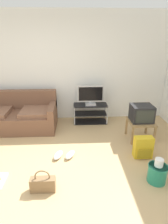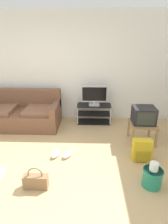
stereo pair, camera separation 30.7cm
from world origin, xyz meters
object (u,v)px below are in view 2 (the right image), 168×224
(couch, at_px, (22,113))
(handbag, at_px, (36,181))
(crt_tv, at_px, (144,115))
(side_table, at_px, (143,126))
(backpack, at_px, (142,150))
(cleaning_bucket, at_px, (152,176))
(flat_tv, at_px, (94,96))
(tv_stand, at_px, (94,114))
(sneakers_pair, at_px, (62,154))

(couch, height_order, handbag, couch)
(crt_tv, bearing_deg, side_table, -90.00)
(backpack, distance_m, cleaning_bucket, 0.65)
(flat_tv, relative_size, backpack, 1.61)
(couch, relative_size, crt_tv, 4.21)
(couch, xyz_separation_m, tv_stand, (1.79, 0.23, -0.07))
(handbag, bearing_deg, tv_stand, 69.62)
(tv_stand, height_order, cleaning_bucket, tv_stand)
(handbag, distance_m, sneakers_pair, 0.85)
(flat_tv, relative_size, side_table, 1.25)
(tv_stand, xyz_separation_m, cleaning_bucket, (0.83, -2.26, -0.07))
(couch, relative_size, backpack, 4.59)
(backpack, bearing_deg, side_table, 74.96)
(side_table, distance_m, backpack, 0.70)
(tv_stand, xyz_separation_m, backpack, (0.83, -1.61, -0.04))
(tv_stand, xyz_separation_m, side_table, (1.00, -0.95, 0.12))
(cleaning_bucket, relative_size, sneakers_pair, 0.90)
(backpack, bearing_deg, couch, 150.78)
(backpack, relative_size, handbag, 1.13)
(tv_stand, xyz_separation_m, crt_tv, (1.00, -0.93, 0.36))
(crt_tv, bearing_deg, tv_stand, 136.90)
(side_table, bearing_deg, backpack, -103.60)
(side_table, relative_size, cleaning_bucket, 1.29)
(sneakers_pair, bearing_deg, crt_tv, 21.12)
(flat_tv, xyz_separation_m, cleaning_bucket, (0.83, -2.24, -0.56))
(couch, distance_m, backpack, 2.97)
(tv_stand, xyz_separation_m, handbag, (-0.88, -2.36, -0.12))
(tv_stand, height_order, side_table, tv_stand)
(couch, xyz_separation_m, cleaning_bucket, (2.62, -2.03, -0.14))
(side_table, distance_m, sneakers_pair, 1.75)
(backpack, height_order, sneakers_pair, backpack)
(handbag, bearing_deg, flat_tv, 69.44)
(couch, bearing_deg, side_table, -14.43)
(cleaning_bucket, bearing_deg, tv_stand, 110.17)
(sneakers_pair, bearing_deg, handbag, -108.14)
(flat_tv, distance_m, sneakers_pair, 1.78)
(tv_stand, distance_m, crt_tv, 1.41)
(couch, relative_size, cleaning_bucket, 4.59)
(flat_tv, height_order, sneakers_pair, flat_tv)
(crt_tv, height_order, backpack, crt_tv)
(handbag, relative_size, cleaning_bucket, 0.88)
(tv_stand, distance_m, cleaning_bucket, 2.41)
(couch, relative_size, flat_tv, 2.85)
(couch, height_order, backpack, couch)
(couch, xyz_separation_m, flat_tv, (1.79, 0.21, 0.41))
(handbag, bearing_deg, crt_tv, 37.34)
(side_table, distance_m, cleaning_bucket, 1.34)
(couch, xyz_separation_m, handbag, (0.92, -2.13, -0.19))
(couch, bearing_deg, handbag, -66.75)
(side_table, relative_size, handbag, 1.46)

